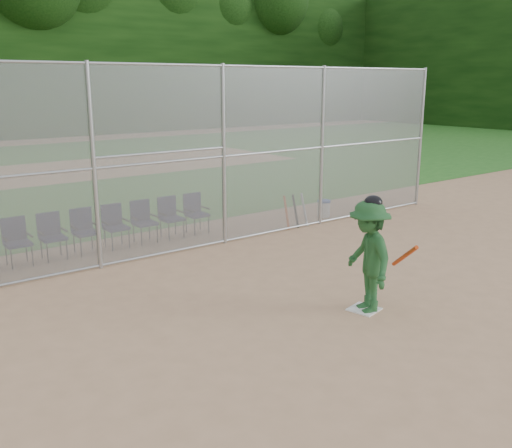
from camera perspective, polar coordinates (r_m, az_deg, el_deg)
ground at (r=8.97m, az=9.86°, el=-9.96°), size 100.00×100.00×0.00m
grass_strip at (r=24.55m, az=-22.56°, el=4.55°), size 100.00×100.00×0.00m
dirt_patch_far at (r=24.55m, az=-22.56°, el=4.56°), size 24.00×24.00×0.00m
backstop_fence at (r=12.24m, az=-7.15°, el=6.69°), size 16.09×0.09×4.00m
home_plate at (r=9.57m, az=10.74°, el=-8.37°), size 0.53×0.53×0.02m
batter_at_plate at (r=9.24m, az=11.17°, el=-3.17°), size 1.12×1.42×1.91m
water_cooler at (r=15.76m, az=6.80°, el=1.58°), size 0.36×0.36×0.46m
spare_bats at (r=14.52m, az=3.97°, el=1.30°), size 0.66×0.31×0.84m
chair_3 at (r=12.40m, az=-22.71°, el=-1.71°), size 0.54×0.52×0.96m
chair_4 at (r=12.58m, az=-19.64°, el=-1.22°), size 0.54×0.52×0.96m
chair_5 at (r=12.80m, az=-16.67°, el=-0.73°), size 0.54×0.52×0.96m
chair_6 at (r=13.05m, az=-13.80°, el=-0.26°), size 0.54×0.52×0.96m
chair_7 at (r=13.33m, az=-11.05°, el=0.19°), size 0.54×0.52×0.96m
chair_8 at (r=13.64m, az=-8.42°, el=0.62°), size 0.54×0.52×0.96m
chair_9 at (r=13.98m, az=-5.91°, el=1.03°), size 0.54×0.52×0.96m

